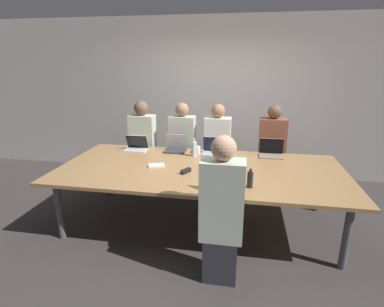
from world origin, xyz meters
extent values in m
plane|color=#383333|center=(0.00, 0.00, 0.00)|extent=(24.00, 24.00, 0.00)
cube|color=#BCB7B2|center=(0.00, 1.95, 1.40)|extent=(12.00, 0.06, 2.80)
cube|color=#9E7547|center=(0.00, 0.00, 0.75)|extent=(3.53, 1.63, 0.04)
cylinder|color=#4C4C51|center=(-1.59, -0.64, 0.37)|extent=(0.08, 0.08, 0.73)
cylinder|color=#4C4C51|center=(1.59, -0.64, 0.37)|extent=(0.08, 0.08, 0.73)
cylinder|color=#4C4C51|center=(-1.59, 0.64, 0.37)|extent=(0.08, 0.08, 0.73)
cylinder|color=#4C4C51|center=(1.59, 0.64, 0.37)|extent=(0.08, 0.08, 0.73)
cube|color=gray|center=(0.33, -0.59, 0.78)|extent=(0.31, 0.24, 0.02)
cube|color=gray|center=(0.33, -0.68, 0.91)|extent=(0.32, 0.09, 0.24)
cube|color=silver|center=(0.33, -0.67, 0.91)|extent=(0.31, 0.09, 0.23)
cube|color=#2D2D38|center=(0.35, -1.00, 0.23)|extent=(0.32, 0.24, 0.45)
cube|color=beige|center=(0.35, -1.00, 0.84)|extent=(0.40, 0.24, 0.77)
sphere|color=tan|center=(0.35, -1.00, 1.34)|extent=(0.23, 0.23, 0.23)
cylinder|color=black|center=(0.60, -0.50, 0.86)|extent=(0.06, 0.06, 0.17)
cylinder|color=black|center=(0.60, -0.50, 0.96)|extent=(0.03, 0.03, 0.04)
cube|color=silver|center=(-1.06, 0.56, 0.78)|extent=(0.32, 0.22, 0.02)
cube|color=silver|center=(-1.06, 0.64, 0.90)|extent=(0.33, 0.10, 0.21)
cube|color=black|center=(-1.06, 0.63, 0.89)|extent=(0.32, 0.10, 0.20)
cube|color=#2D2D38|center=(-1.10, 1.02, 0.23)|extent=(0.32, 0.24, 0.45)
cube|color=beige|center=(-1.10, 1.02, 0.84)|extent=(0.40, 0.24, 0.77)
sphere|color=brown|center=(-1.10, 1.02, 1.34)|extent=(0.23, 0.23, 0.23)
cube|color=#333338|center=(-0.47, 0.61, 0.78)|extent=(0.31, 0.23, 0.02)
cube|color=#333338|center=(-0.47, 0.72, 0.91)|extent=(0.32, 0.06, 0.23)
cube|color=silver|center=(-0.47, 0.70, 0.91)|extent=(0.31, 0.06, 0.23)
cube|color=#2D2D38|center=(-0.45, 1.04, 0.23)|extent=(0.32, 0.24, 0.45)
cube|color=beige|center=(-0.45, 1.04, 0.84)|extent=(0.40, 0.24, 0.77)
sphere|color=#9E7051|center=(-0.45, 1.04, 1.33)|extent=(0.21, 0.21, 0.21)
cube|color=#B7B7BC|center=(0.10, 0.57, 0.78)|extent=(0.30, 0.22, 0.02)
cube|color=#B7B7BC|center=(0.10, 0.67, 0.90)|extent=(0.31, 0.06, 0.22)
cube|color=#0F1933|center=(0.10, 0.66, 0.90)|extent=(0.30, 0.05, 0.22)
cube|color=#2D2D38|center=(0.12, 1.03, 0.23)|extent=(0.32, 0.24, 0.45)
cube|color=silver|center=(0.12, 1.03, 0.84)|extent=(0.40, 0.24, 0.77)
sphere|color=#9E7051|center=(0.12, 1.03, 1.33)|extent=(0.21, 0.21, 0.21)
cylinder|color=white|center=(-0.13, 0.60, 0.83)|extent=(0.08, 0.08, 0.10)
cylinder|color=#ADD1E0|center=(-0.16, 0.46, 0.88)|extent=(0.07, 0.07, 0.21)
cylinder|color=#ADD1E0|center=(-0.16, 0.46, 1.00)|extent=(0.03, 0.03, 0.05)
cube|color=gray|center=(0.90, 0.60, 0.78)|extent=(0.32, 0.23, 0.02)
cube|color=gray|center=(0.90, 0.70, 0.91)|extent=(0.33, 0.07, 0.23)
cube|color=black|center=(0.90, 0.69, 0.91)|extent=(0.32, 0.07, 0.23)
cube|color=#2D2D38|center=(0.95, 1.09, 0.23)|extent=(0.32, 0.24, 0.45)
cube|color=brown|center=(0.95, 1.09, 0.84)|extent=(0.40, 0.24, 0.77)
sphere|color=brown|center=(0.95, 1.09, 1.33)|extent=(0.21, 0.21, 0.21)
cube|color=black|center=(-0.14, -0.21, 0.80)|extent=(0.11, 0.15, 0.05)
cube|color=silver|center=(-0.56, -0.04, 0.78)|extent=(0.24, 0.20, 0.02)
camera|label=1|loc=(0.52, -3.48, 2.06)|focal=28.00mm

